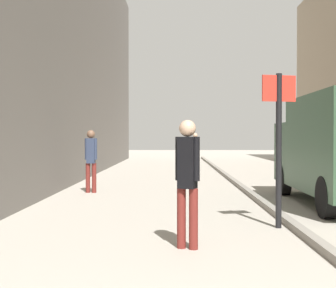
{
  "coord_description": "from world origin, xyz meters",
  "views": [
    {
      "loc": [
        -0.42,
        -1.41,
        1.54
      ],
      "look_at": [
        -0.56,
        10.41,
        1.35
      ],
      "focal_mm": 50.77,
      "sensor_mm": 36.0,
      "label": 1
    }
  ],
  "objects_px": {
    "pedestrian_mid_block": "(187,174)",
    "street_sign_post": "(279,136)",
    "pedestrian_far_crossing": "(195,148)",
    "pedestrian_main_foreground": "(91,157)"
  },
  "relations": [
    {
      "from": "pedestrian_main_foreground",
      "to": "pedestrian_far_crossing",
      "type": "relative_size",
      "value": 1.0
    },
    {
      "from": "pedestrian_mid_block",
      "to": "pedestrian_main_foreground",
      "type": "bearing_deg",
      "value": 133.15
    },
    {
      "from": "pedestrian_mid_block",
      "to": "street_sign_post",
      "type": "relative_size",
      "value": 0.68
    },
    {
      "from": "pedestrian_mid_block",
      "to": "pedestrian_far_crossing",
      "type": "xyz_separation_m",
      "value": [
        0.87,
        16.93,
        -0.03
      ]
    },
    {
      "from": "pedestrian_far_crossing",
      "to": "street_sign_post",
      "type": "bearing_deg",
      "value": -93.61
    },
    {
      "from": "street_sign_post",
      "to": "pedestrian_mid_block",
      "type": "bearing_deg",
      "value": 30.47
    },
    {
      "from": "pedestrian_far_crossing",
      "to": "street_sign_post",
      "type": "distance_m",
      "value": 15.45
    },
    {
      "from": "pedestrian_mid_block",
      "to": "street_sign_post",
      "type": "xyz_separation_m",
      "value": [
        1.58,
        1.51,
        0.52
      ]
    },
    {
      "from": "pedestrian_far_crossing",
      "to": "pedestrian_main_foreground",
      "type": "bearing_deg",
      "value": -113.87
    },
    {
      "from": "pedestrian_main_foreground",
      "to": "pedestrian_mid_block",
      "type": "distance_m",
      "value": 6.91
    }
  ]
}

